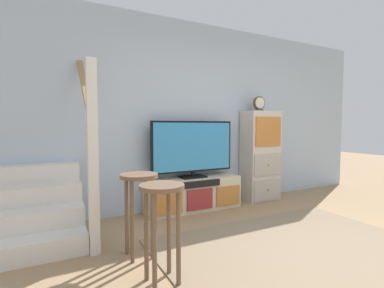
{
  "coord_description": "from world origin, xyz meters",
  "views": [
    {
      "loc": [
        -2.09,
        -1.26,
        1.19
      ],
      "look_at": [
        -0.43,
        1.99,
        0.96
      ],
      "focal_mm": 26.03,
      "sensor_mm": 36.0,
      "label": 1
    }
  ],
  "objects_px": {
    "bar_stool_near": "(162,211)",
    "bar_stool_far": "(139,196)",
    "side_cabinet": "(261,156)",
    "media_console": "(194,194)",
    "television": "(193,148)",
    "desk_clock": "(259,104)"
  },
  "relations": [
    {
      "from": "bar_stool_near",
      "to": "bar_stool_far",
      "type": "height_order",
      "value": "bar_stool_far"
    },
    {
      "from": "side_cabinet",
      "to": "media_console",
      "type": "bearing_deg",
      "value": -179.52
    },
    {
      "from": "television",
      "to": "desk_clock",
      "type": "distance_m",
      "value": 1.33
    },
    {
      "from": "media_console",
      "to": "television",
      "type": "bearing_deg",
      "value": 90.0
    },
    {
      "from": "desk_clock",
      "to": "bar_stool_near",
      "type": "height_order",
      "value": "desk_clock"
    },
    {
      "from": "media_console",
      "to": "side_cabinet",
      "type": "distance_m",
      "value": 1.31
    },
    {
      "from": "media_console",
      "to": "desk_clock",
      "type": "distance_m",
      "value": 1.75
    },
    {
      "from": "media_console",
      "to": "bar_stool_near",
      "type": "distance_m",
      "value": 1.89
    },
    {
      "from": "desk_clock",
      "to": "bar_stool_far",
      "type": "distance_m",
      "value": 2.66
    },
    {
      "from": "bar_stool_near",
      "to": "bar_stool_far",
      "type": "bearing_deg",
      "value": 92.94
    },
    {
      "from": "media_console",
      "to": "desk_clock",
      "type": "xyz_separation_m",
      "value": [
        1.16,
        -0.0,
        1.31
      ]
    },
    {
      "from": "bar_stool_near",
      "to": "media_console",
      "type": "bearing_deg",
      "value": 55.22
    },
    {
      "from": "media_console",
      "to": "bar_stool_near",
      "type": "bearing_deg",
      "value": -124.78
    },
    {
      "from": "television",
      "to": "bar_stool_near",
      "type": "bearing_deg",
      "value": -124.36
    },
    {
      "from": "side_cabinet",
      "to": "bar_stool_far",
      "type": "bearing_deg",
      "value": -155.86
    },
    {
      "from": "media_console",
      "to": "television",
      "type": "distance_m",
      "value": 0.66
    },
    {
      "from": "television",
      "to": "desk_clock",
      "type": "xyz_separation_m",
      "value": [
        1.16,
        -0.03,
        0.66
      ]
    },
    {
      "from": "television",
      "to": "bar_stool_far",
      "type": "xyz_separation_m",
      "value": [
        -1.09,
        -1.05,
        -0.33
      ]
    },
    {
      "from": "side_cabinet",
      "to": "bar_stool_far",
      "type": "height_order",
      "value": "side_cabinet"
    },
    {
      "from": "side_cabinet",
      "to": "desk_clock",
      "type": "height_order",
      "value": "desk_clock"
    },
    {
      "from": "media_console",
      "to": "bar_stool_far",
      "type": "distance_m",
      "value": 1.53
    },
    {
      "from": "bar_stool_far",
      "to": "television",
      "type": "bearing_deg",
      "value": 43.89
    }
  ]
}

